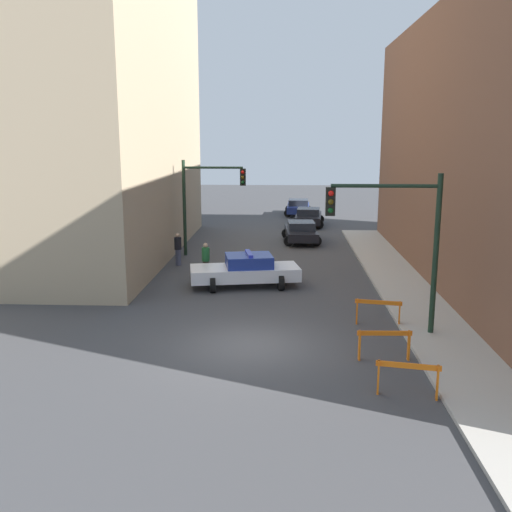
% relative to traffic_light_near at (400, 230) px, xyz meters
% --- Properties ---
extents(ground_plane, '(120.00, 120.00, 0.00)m').
position_rel_traffic_light_near_xyz_m(ground_plane, '(-4.73, -1.19, -3.53)').
color(ground_plane, '#424244').
extents(sidewalk_right, '(2.40, 44.00, 0.12)m').
position_rel_traffic_light_near_xyz_m(sidewalk_right, '(1.47, -1.19, -3.47)').
color(sidewalk_right, '#B2ADA3').
rests_on(sidewalk_right, ground_plane).
extents(building_corner_left, '(14.00, 20.00, 18.99)m').
position_rel_traffic_light_near_xyz_m(building_corner_left, '(-16.73, 12.81, 5.96)').
color(building_corner_left, tan).
rests_on(building_corner_left, ground_plane).
extents(traffic_light_near, '(3.64, 0.35, 5.20)m').
position_rel_traffic_light_near_xyz_m(traffic_light_near, '(0.00, 0.00, 0.00)').
color(traffic_light_near, black).
rests_on(traffic_light_near, sidewalk_right).
extents(traffic_light_far, '(3.44, 0.35, 5.20)m').
position_rel_traffic_light_near_xyz_m(traffic_light_far, '(-8.03, 12.50, -0.13)').
color(traffic_light_far, black).
rests_on(traffic_light_far, ground_plane).
extents(police_car, '(4.96, 2.89, 1.52)m').
position_rel_traffic_light_near_xyz_m(police_car, '(-5.35, 6.01, -2.81)').
color(police_car, white).
rests_on(police_car, ground_plane).
extents(parked_car_near, '(2.43, 4.39, 1.31)m').
position_rel_traffic_light_near_xyz_m(parked_car_near, '(-2.65, 16.77, -2.86)').
color(parked_car_near, black).
rests_on(parked_car_near, ground_plane).
extents(parked_car_mid, '(2.50, 4.43, 1.31)m').
position_rel_traffic_light_near_xyz_m(parked_car_mid, '(-1.93, 23.41, -2.86)').
color(parked_car_mid, black).
rests_on(parked_car_mid, ground_plane).
extents(parked_car_far, '(2.38, 4.36, 1.31)m').
position_rel_traffic_light_near_xyz_m(parked_car_far, '(-2.54, 29.26, -2.86)').
color(parked_car_far, navy).
rests_on(parked_car_far, ground_plane).
extents(pedestrian_crossing, '(0.48, 0.48, 1.66)m').
position_rel_traffic_light_near_xyz_m(pedestrian_crossing, '(-7.28, 7.36, -2.67)').
color(pedestrian_crossing, '#382D23').
rests_on(pedestrian_crossing, ground_plane).
extents(pedestrian_corner, '(0.46, 0.46, 1.66)m').
position_rel_traffic_light_near_xyz_m(pedestrian_corner, '(-9.07, 9.99, -2.67)').
color(pedestrian_corner, '#474C66').
rests_on(pedestrian_corner, ground_plane).
extents(barrier_front, '(1.58, 0.43, 0.90)m').
position_rel_traffic_light_near_xyz_m(barrier_front, '(-0.55, -4.58, -2.91)').
color(barrier_front, orange).
rests_on(barrier_front, ground_plane).
extents(barrier_mid, '(1.60, 0.22, 0.90)m').
position_rel_traffic_light_near_xyz_m(barrier_mid, '(-0.73, -2.18, -2.91)').
color(barrier_mid, orange).
rests_on(barrier_mid, ground_plane).
extents(barrier_back, '(1.58, 0.42, 0.90)m').
position_rel_traffic_light_near_xyz_m(barrier_back, '(-0.41, 0.98, -2.91)').
color(barrier_back, orange).
rests_on(barrier_back, ground_plane).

